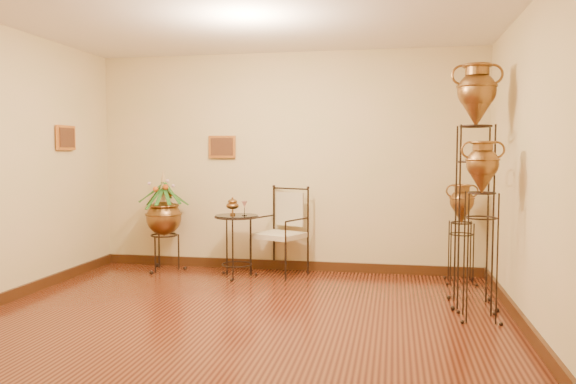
% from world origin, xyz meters
% --- Properties ---
extents(ground, '(5.00, 5.00, 0.00)m').
position_xyz_m(ground, '(0.00, 0.00, 0.00)').
color(ground, brown).
rests_on(ground, ground).
extents(room_shell, '(5.02, 5.02, 2.81)m').
position_xyz_m(room_shell, '(-0.01, 0.01, 1.73)').
color(room_shell, beige).
rests_on(room_shell, ground).
extents(amphora_tall, '(0.48, 0.48, 2.41)m').
position_xyz_m(amphora_tall, '(2.15, 1.13, 1.23)').
color(amphora_tall, black).
rests_on(amphora_tall, ground).
extents(amphora_mid, '(0.43, 0.43, 1.65)m').
position_xyz_m(amphora_mid, '(2.15, 0.66, 0.83)').
color(amphora_mid, black).
rests_on(amphora_mid, ground).
extents(amphora_short, '(0.44, 0.44, 1.18)m').
position_xyz_m(amphora_short, '(2.15, 2.15, 0.59)').
color(amphora_short, black).
rests_on(amphora_short, ground).
extents(planter_urn, '(0.82, 0.82, 1.33)m').
position_xyz_m(planter_urn, '(-1.54, 2.15, 0.74)').
color(planter_urn, black).
rests_on(planter_urn, ground).
extents(armchair, '(0.79, 0.77, 1.09)m').
position_xyz_m(armchair, '(-0.02, 2.15, 0.55)').
color(armchair, black).
rests_on(armchair, ground).
extents(side_table, '(0.56, 0.56, 0.96)m').
position_xyz_m(side_table, '(-0.51, 1.94, 0.40)').
color(side_table, black).
rests_on(side_table, ground).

